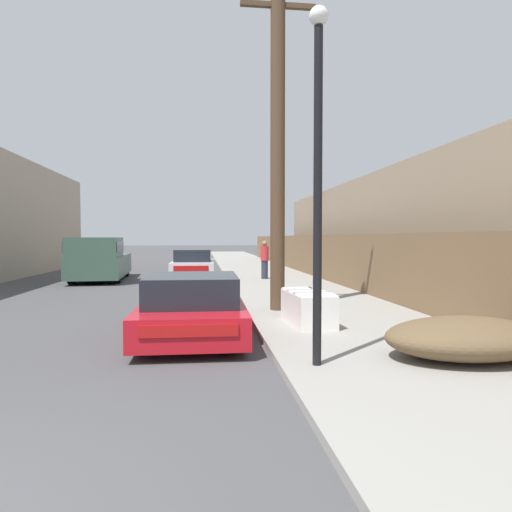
# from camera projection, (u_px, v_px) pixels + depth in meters

# --- Properties ---
(sidewalk_curb) EXTENTS (4.20, 63.00, 0.12)m
(sidewalk_curb) POSITION_uv_depth(u_px,v_px,m) (257.00, 269.00, 26.44)
(sidewalk_curb) COLOR gray
(sidewalk_curb) RESTS_ON ground
(discarded_fridge) EXTENTS (0.84, 1.62, 0.70)m
(discarded_fridge) POSITION_uv_depth(u_px,v_px,m) (308.00, 308.00, 9.20)
(discarded_fridge) COLOR white
(discarded_fridge) RESTS_ON sidewalk_curb
(parked_sports_car_red) EXTENTS (1.94, 4.09, 1.19)m
(parked_sports_car_red) POSITION_uv_depth(u_px,v_px,m) (193.00, 308.00, 8.60)
(parked_sports_car_red) COLOR red
(parked_sports_car_red) RESTS_ON ground
(car_parked_mid) EXTENTS (1.97, 4.09, 1.34)m
(car_parked_mid) POSITION_uv_depth(u_px,v_px,m) (194.00, 265.00, 20.62)
(car_parked_mid) COLOR silver
(car_parked_mid) RESTS_ON ground
(pickup_truck) EXTENTS (2.41, 5.60, 1.88)m
(pickup_truck) POSITION_uv_depth(u_px,v_px,m) (99.00, 259.00, 19.62)
(pickup_truck) COLOR #385647
(pickup_truck) RESTS_ON ground
(utility_pole) EXTENTS (1.80, 0.35, 8.06)m
(utility_pole) POSITION_uv_depth(u_px,v_px,m) (278.00, 139.00, 10.92)
(utility_pole) COLOR #4C3826
(utility_pole) RESTS_ON sidewalk_curb
(street_lamp) EXTENTS (0.26, 0.26, 4.84)m
(street_lamp) POSITION_uv_depth(u_px,v_px,m) (318.00, 160.00, 6.16)
(street_lamp) COLOR black
(street_lamp) RESTS_ON sidewalk_curb
(brush_pile) EXTENTS (2.36, 1.57, 0.60)m
(brush_pile) POSITION_uv_depth(u_px,v_px,m) (465.00, 338.00, 6.58)
(brush_pile) COLOR brown
(brush_pile) RESTS_ON sidewalk_curb
(wooden_fence) EXTENTS (0.08, 38.32, 1.87)m
(wooden_fence) POSITION_uv_depth(u_px,v_px,m) (305.00, 254.00, 22.79)
(wooden_fence) COLOR brown
(wooden_fence) RESTS_ON sidewalk_curb
(building_right_house) EXTENTS (6.00, 22.14, 4.20)m
(building_right_house) POSITION_uv_depth(u_px,v_px,m) (416.00, 232.00, 19.32)
(building_right_house) COLOR gray
(building_right_house) RESTS_ON ground
(pedestrian) EXTENTS (0.34, 0.34, 1.62)m
(pedestrian) POSITION_uv_depth(u_px,v_px,m) (265.00, 259.00, 19.38)
(pedestrian) COLOR #282D42
(pedestrian) RESTS_ON sidewalk_curb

